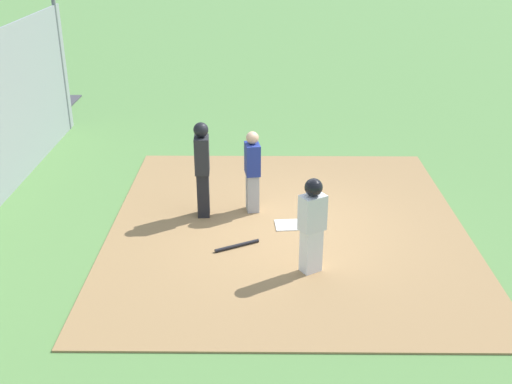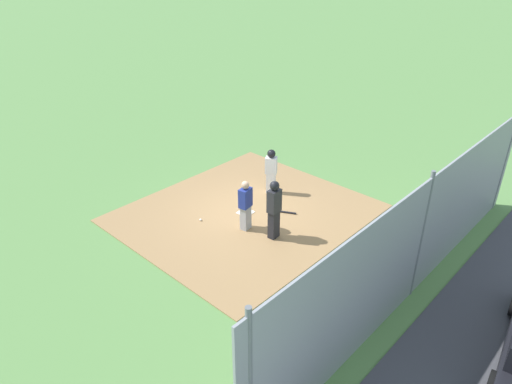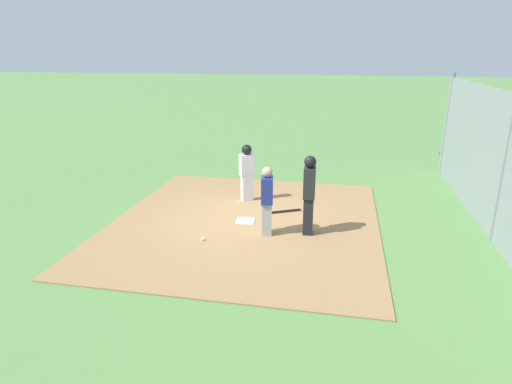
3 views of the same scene
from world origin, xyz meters
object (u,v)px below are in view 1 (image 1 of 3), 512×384
Objects in this scene: umpire at (202,167)px; baseball_bat at (237,246)px; catcher at (252,170)px; runner at (312,220)px; baseball at (318,195)px; home_plate at (287,225)px.

umpire is 2.22× the size of baseball_bat.
umpire reaches higher than catcher.
catcher is 1.00× the size of runner.
umpire is at bearing -175.73° from catcher.
umpire is 24.60× the size of baseball.
baseball_bat is at bearing -36.34° from baseball.
runner is at bearing 11.10° from home_plate.
home_plate is 5.95× the size of baseball.
home_plate is 1.88m from umpire.
baseball reaches higher than home_plate.
baseball_bat is 11.07× the size of baseball.
catcher is 1.69m from baseball_bat.
umpire is (0.22, -0.91, 0.15)m from catcher.
baseball_bat is (1.47, -0.24, -0.79)m from catcher.
umpire is 2.74m from runner.
catcher is at bearing 10.52° from umpire.
catcher is 0.87× the size of umpire.
home_plate is at bearing -20.45° from runner.
baseball_bat is at bearing 26.51° from runner.
runner reaches higher than baseball_bat.
runner is (2.00, 1.87, -0.07)m from umpire.
umpire is at bearing -105.61° from home_plate.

